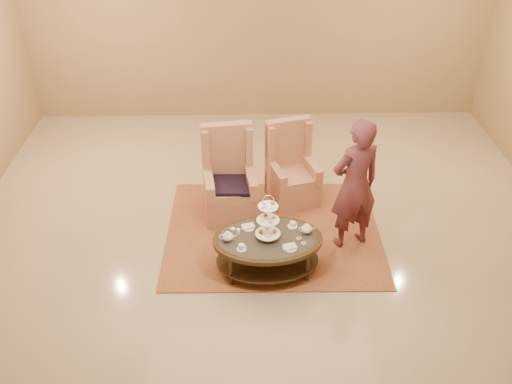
{
  "coord_description": "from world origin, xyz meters",
  "views": [
    {
      "loc": [
        -0.26,
        -5.69,
        4.62
      ],
      "look_at": [
        -0.12,
        0.2,
        0.76
      ],
      "focal_mm": 40.0,
      "sensor_mm": 36.0,
      "label": 1
    }
  ],
  "objects_px": {
    "tea_table": "(268,244)",
    "person": "(355,185)",
    "armchair_left": "(229,185)",
    "armchair_right": "(291,174)"
  },
  "relations": [
    {
      "from": "tea_table",
      "to": "armchair_left",
      "type": "height_order",
      "value": "armchair_left"
    },
    {
      "from": "tea_table",
      "to": "armchair_left",
      "type": "xyz_separation_m",
      "value": [
        -0.47,
        1.25,
        0.03
      ]
    },
    {
      "from": "armchair_right",
      "to": "person",
      "type": "height_order",
      "value": "person"
    },
    {
      "from": "armchair_left",
      "to": "tea_table",
      "type": "bearing_deg",
      "value": -76.41
    },
    {
      "from": "armchair_left",
      "to": "armchair_right",
      "type": "xyz_separation_m",
      "value": [
        0.87,
        0.32,
        -0.03
      ]
    },
    {
      "from": "tea_table",
      "to": "person",
      "type": "relative_size",
      "value": 0.76
    },
    {
      "from": "tea_table",
      "to": "armchair_right",
      "type": "distance_m",
      "value": 1.63
    },
    {
      "from": "armchair_left",
      "to": "person",
      "type": "xyz_separation_m",
      "value": [
        1.55,
        -0.76,
        0.46
      ]
    },
    {
      "from": "armchair_left",
      "to": "person",
      "type": "distance_m",
      "value": 1.79
    },
    {
      "from": "tea_table",
      "to": "armchair_left",
      "type": "bearing_deg",
      "value": 107.63
    }
  ]
}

